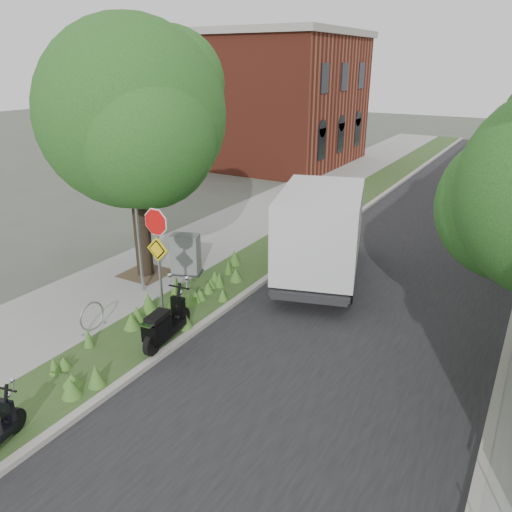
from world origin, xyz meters
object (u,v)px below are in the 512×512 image
Objects in this scene: sign_assembly at (157,243)px; scooter_near at (163,329)px; box_truck at (322,229)px; utility_cabinet at (186,255)px.

sign_assembly is 2.09m from scooter_near.
scooter_near is at bearing -104.68° from box_truck.
sign_assembly reaches higher than scooter_near.
utility_cabinet is at bearing 120.58° from scooter_near.
sign_assembly is at bearing -62.83° from utility_cabinet.
utility_cabinet is (-2.22, 3.76, 0.18)m from scooter_near.
utility_cabinet reaches higher than scooter_near.
sign_assembly reaches higher than box_truck.
scooter_near is 4.37m from utility_cabinet.
utility_cabinet is (-1.50, 2.92, -1.59)m from sign_assembly.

